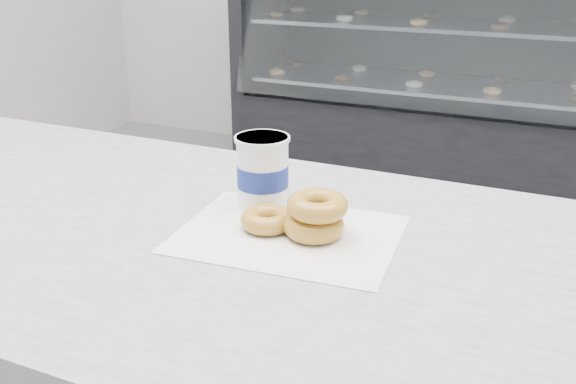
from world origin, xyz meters
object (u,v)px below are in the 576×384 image
Objects in this scene: donut_single at (267,219)px; coffee_cup at (263,171)px; donut_stack at (316,216)px; display_case at (456,102)px.

coffee_cup is (-0.05, 0.08, 0.05)m from donut_single.
donut_stack is 0.15m from coffee_cup.
coffee_cup is at bearing 119.95° from donut_single.
coffee_cup is at bearing 149.21° from donut_stack.
display_case is 27.69× the size of donut_single.
display_case is 2.71m from donut_single.
donut_single is at bearing -86.94° from display_case.
coffee_cup is at bearing -87.89° from display_case.
display_case is 2.64m from coffee_cup.
donut_stack is at bearing 4.61° from donut_single.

